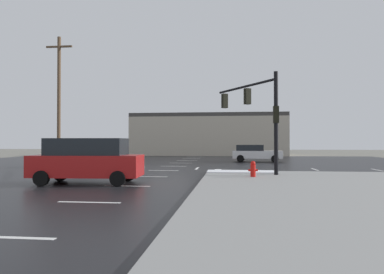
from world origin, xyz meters
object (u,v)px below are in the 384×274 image
at_px(sedan_white, 256,153).
at_px(utility_pole_far, 59,98).
at_px(traffic_signal_mast, 257,107).
at_px(suv_red, 87,160).
at_px(fire_hydrant, 253,169).
at_px(sedan_black, 83,156).

distance_m(sedan_white, utility_pole_far, 17.90).
xyz_separation_m(traffic_signal_mast, suv_red, (-7.89, -5.33, -2.79)).
distance_m(fire_hydrant, suv_red, 8.00).
bearing_deg(fire_hydrant, suv_red, -160.17).
relative_size(suv_red, sedan_white, 1.06).
height_order(traffic_signal_mast, sedan_white, traffic_signal_mast).
distance_m(sedan_black, suv_red, 10.30).
bearing_deg(fire_hydrant, sedan_black, 150.72).
height_order(fire_hydrant, suv_red, suv_red).
xyz_separation_m(suv_red, utility_pole_far, (-7.60, 12.14, 4.38)).
height_order(fire_hydrant, sedan_white, sedan_white).
relative_size(traffic_signal_mast, sedan_white, 1.18).
relative_size(sedan_black, utility_pole_far, 0.45).
height_order(suv_red, sedan_white, suv_red).
bearing_deg(sedan_black, traffic_signal_mast, -11.38).
distance_m(fire_hydrant, utility_pole_far, 18.48).
relative_size(fire_hydrant, sedan_black, 0.17).
bearing_deg(utility_pole_far, traffic_signal_mast, -23.72).
bearing_deg(fire_hydrant, utility_pole_far, 148.02).
distance_m(traffic_signal_mast, sedan_white, 13.01).
distance_m(sedan_black, utility_pole_far, 6.31).
distance_m(fire_hydrant, sedan_white, 15.30).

